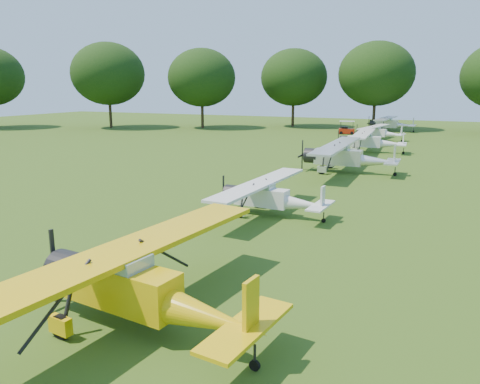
# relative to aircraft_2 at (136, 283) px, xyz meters

# --- Properties ---
(ground) EXTENTS (160.00, 160.00, 0.00)m
(ground) POSITION_rel_aircraft_2_xyz_m (-1.27, 7.08, -1.32)
(ground) COLOR #2C4812
(ground) RESTS_ON ground
(tree_belt) EXTENTS (137.36, 130.27, 14.52)m
(tree_belt) POSITION_rel_aircraft_2_xyz_m (2.30, 7.25, 6.71)
(tree_belt) COLOR #2F2112
(tree_belt) RESTS_ON ground
(aircraft_2) EXTENTS (7.24, 11.51, 2.26)m
(aircraft_2) POSITION_rel_aircraft_2_xyz_m (0.00, 0.00, 0.00)
(aircraft_2) COLOR #DAB009
(aircraft_2) RESTS_ON ground
(aircraft_3) EXTENTS (5.75, 9.15, 1.80)m
(aircraft_3) POSITION_rel_aircraft_2_xyz_m (-0.80, 12.04, -0.27)
(aircraft_3) COLOR silver
(aircraft_3) RESTS_ON ground
(aircraft_4) EXTENTS (7.29, 11.57, 2.29)m
(aircraft_4) POSITION_rel_aircraft_2_xyz_m (0.22, 25.55, 0.02)
(aircraft_4) COLOR silver
(aircraft_4) RESTS_ON ground
(aircraft_5) EXTENTS (6.60, 10.51, 2.07)m
(aircraft_5) POSITION_rel_aircraft_2_xyz_m (0.06, 37.66, -0.11)
(aircraft_5) COLOR silver
(aircraft_5) RESTS_ON ground
(aircraft_6) EXTENTS (5.79, 9.17, 1.80)m
(aircraft_6) POSITION_rel_aircraft_2_xyz_m (-0.63, 48.87, -0.27)
(aircraft_6) COLOR silver
(aircraft_6) RESTS_ON ground
(aircraft_7) EXTENTS (6.65, 10.60, 2.09)m
(aircraft_7) POSITION_rel_aircraft_2_xyz_m (-0.72, 61.49, -0.10)
(aircraft_7) COLOR silver
(aircraft_7) RESTS_ON ground
(golf_cart) EXTENTS (2.26, 1.61, 1.76)m
(golf_cart) POSITION_rel_aircraft_2_xyz_m (-5.61, 54.80, -0.73)
(golf_cart) COLOR #AD210C
(golf_cart) RESTS_ON ground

